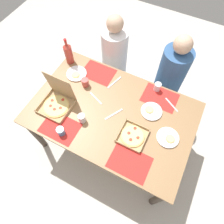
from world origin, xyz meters
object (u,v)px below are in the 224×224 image
Objects in this scene: pizza_box_corner_right at (133,136)px; cup_spare at (157,87)px; plate_near_right at (168,138)px; cup_clear_left at (85,82)px; plate_near_left at (151,111)px; pizza_box_edge_far at (57,102)px; soda_bottle at (68,53)px; cup_clear_right at (82,118)px; diner_left_seat at (114,62)px; plate_far_right at (76,74)px; diner_right_seat at (168,81)px; cup_red at (61,131)px.

pizza_box_corner_right is 2.66× the size of cup_spare.
plate_near_right is 2.27× the size of cup_clear_left.
plate_near_left is 0.29m from cup_spare.
cup_clear_left is (0.13, 0.34, -0.01)m from pizza_box_edge_far.
soda_bottle is (-1.33, 0.39, 0.12)m from plate_near_right.
pizza_box_edge_far reaches higher than cup_clear_right.
diner_left_seat reaches higher than soda_bottle.
pizza_box_corner_right is 0.95m from plate_far_right.
plate_near_left is 2.29× the size of cup_clear_left.
diner_left_seat is at bearing 47.93° from soda_bottle.
cup_clear_right reaches higher than pizza_box_corner_right.
diner_right_seat is (0.58, 1.01, -0.25)m from cup_clear_right.
plate_near_right is at bearing -38.51° from plate_near_left.
pizza_box_corner_right is 1.18× the size of plate_near_left.
cup_clear_left reaches higher than plate_near_left.
plate_near_right is 0.99× the size of plate_near_left.
pizza_box_edge_far is 1.61× the size of plate_near_right.
plate_near_left is at bearing 80.03° from pizza_box_corner_right.
cup_clear_right is at bearing -7.91° from pizza_box_edge_far.
cup_clear_left is at bearing 98.34° from cup_red.
soda_bottle is at bearing 147.34° from cup_clear_left.
diner_right_seat reaches higher than cup_clear_right.
cup_clear_left reaches higher than plate_far_right.
pizza_box_corner_right is 1.19× the size of plate_near_right.
plate_near_right is 2.19× the size of cup_clear_right.
soda_bottle is 3.48× the size of cup_clear_left.
soda_bottle is at bearing 169.68° from plate_near_left.
cup_red is 0.07× the size of diner_left_seat.
soda_bottle reaches higher than cup_red.
plate_near_right is 0.86m from diner_right_seat.
soda_bottle is 0.91m from cup_red.
plate_far_right is 1.06× the size of plate_near_left.
plate_near_right is at bearing 8.15° from pizza_box_edge_far.
pizza_box_corner_right is 1.11× the size of plate_far_right.
diner_right_seat is at bearing 0.00° from diner_left_seat.
soda_bottle is 0.26× the size of diner_right_seat.
cup_clear_right is at bearing -144.72° from plate_near_left.
cup_clear_right is (-0.51, -0.07, 0.04)m from pizza_box_corner_right.
plate_near_right is at bearing -39.86° from diner_left_seat.
cup_clear_left is 0.43m from cup_clear_right.
plate_far_right is 1.11m from diner_right_seat.
pizza_box_edge_far is at bearing -84.35° from plate_far_right.
plate_far_right is 0.72m from cup_red.
plate_near_left is 0.90m from cup_red.
cup_red is at bearing -125.14° from cup_spare.
cup_spare is 1.02× the size of cup_clear_left.
cup_clear_right is 0.23m from cup_red.
cup_clear_right is (0.19, -0.38, 0.00)m from cup_clear_left.
plate_far_right is 0.62m from diner_left_seat.
cup_red is at bearing -62.46° from soda_bottle.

